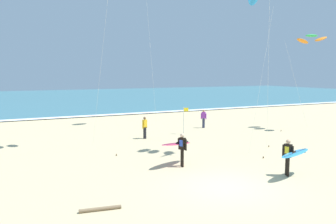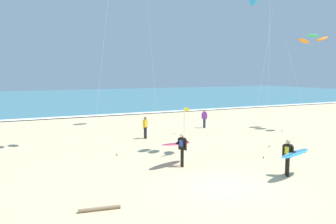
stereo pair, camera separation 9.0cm
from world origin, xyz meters
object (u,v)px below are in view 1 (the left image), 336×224
surfer_lead (179,146)px  bystander_purple_top (204,119)px  bystander_yellow_top (145,127)px  driftwood_log (100,209)px  kite_arc_emerald_near (311,39)px  lifeguard_flag (184,118)px  surfer_trailing (291,154)px

surfer_lead → bystander_purple_top: surfer_lead is taller
bystander_purple_top → bystander_yellow_top: size_ratio=1.00×
driftwood_log → bystander_purple_top: bearing=46.9°
kite_arc_emerald_near → lifeguard_flag: 12.52m
bystander_purple_top → lifeguard_flag: (-2.93, -1.84, 0.45)m
kite_arc_emerald_near → driftwood_log: kite_arc_emerald_near is taller
surfer_trailing → bystander_yellow_top: bearing=102.8°
surfer_lead → bystander_yellow_top: size_ratio=1.46×
surfer_trailing → lifeguard_flag: size_ratio=1.12×
surfer_lead → surfer_trailing: bearing=-45.7°
bystander_yellow_top → driftwood_log: 12.97m
surfer_lead → bystander_yellow_top: bearing=81.1°
surfer_lead → kite_arc_emerald_near: (15.20, 5.41, 6.47)m
bystander_yellow_top → lifeguard_flag: bearing=6.6°
surfer_trailing → kite_arc_emerald_near: kite_arc_emerald_near is taller
surfer_trailing → bystander_purple_top: 14.09m
lifeguard_flag → driftwood_log: 15.29m
kite_arc_emerald_near → lifeguard_flag: size_ratio=3.74×
surfer_lead → surfer_trailing: size_ratio=0.99×
surfer_lead → surfer_trailing: (3.74, -3.83, -0.00)m
surfer_trailing → bystander_purple_top: bearing=74.3°
bystander_purple_top → surfer_trailing: bearing=-105.7°
surfer_trailing → bystander_yellow_top: surfer_trailing is taller
surfer_lead → surfer_trailing: same height
lifeguard_flag → surfer_trailing: bearing=-94.4°
surfer_lead → surfer_trailing: 5.36m
bystander_yellow_top → lifeguard_flag: size_ratio=0.76×
surfer_lead → driftwood_log: size_ratio=1.62×
bystander_yellow_top → lifeguard_flag: (3.46, 0.40, 0.45)m
kite_arc_emerald_near → bystander_yellow_top: 15.68m
bystander_yellow_top → lifeguard_flag: 3.51m
kite_arc_emerald_near → driftwood_log: 23.53m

